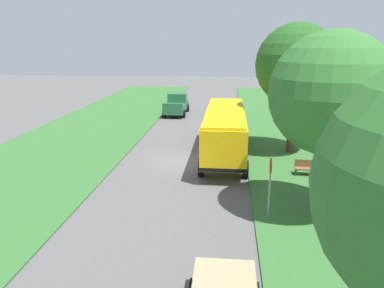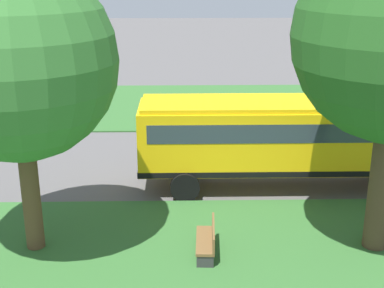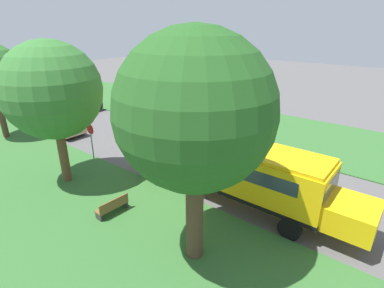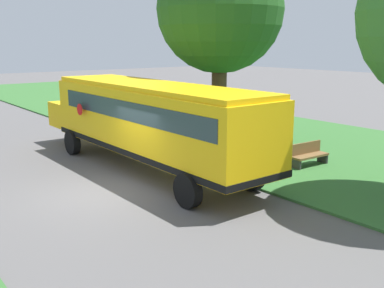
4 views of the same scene
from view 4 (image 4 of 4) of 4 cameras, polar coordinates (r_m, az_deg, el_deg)
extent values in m
plane|color=#565454|center=(14.21, -11.26, -6.14)|extent=(120.00, 120.00, 0.00)
cube|color=#33662D|center=(20.50, 14.47, -0.36)|extent=(12.00, 80.00, 0.08)
cube|color=yellow|center=(15.90, -5.04, 3.13)|extent=(2.50, 10.50, 2.20)
cube|color=yellow|center=(21.39, -14.12, 3.76)|extent=(2.20, 1.90, 1.10)
cube|color=yellow|center=(15.74, -5.12, 7.36)|extent=(2.35, 10.29, 0.16)
cube|color=black|center=(16.09, -4.97, -0.32)|extent=(2.54, 10.54, 0.20)
cube|color=#2D3842|center=(15.58, -4.47, 4.66)|extent=(2.53, 9.24, 0.64)
cube|color=#2D3842|center=(20.36, -13.12, 6.25)|extent=(2.25, 0.12, 0.80)
cylinder|color=red|center=(17.72, -14.08, 4.27)|extent=(0.03, 0.44, 0.44)
cylinder|color=black|center=(19.25, -14.94, 0.18)|extent=(0.30, 1.00, 1.00)
cylinder|color=black|center=(20.32, -8.47, 1.12)|extent=(0.30, 1.00, 1.00)
cylinder|color=black|center=(12.61, -0.54, -5.94)|extent=(0.30, 1.00, 1.00)
cylinder|color=black|center=(14.20, 7.51, -3.90)|extent=(0.30, 1.00, 1.00)
cylinder|color=#4C3826|center=(19.93, 3.43, 5.26)|extent=(0.66, 0.66, 3.91)
sphere|color=#23561E|center=(19.82, 3.59, 16.74)|extent=(5.40, 5.40, 5.40)
sphere|color=#23561E|center=(19.70, 2.22, 17.61)|extent=(3.00, 3.00, 3.00)
cube|color=brown|center=(17.19, 14.73, -1.46)|extent=(1.62, 0.58, 0.08)
cube|color=brown|center=(17.27, 14.22, -0.51)|extent=(1.60, 0.14, 0.44)
cube|color=#333333|center=(16.70, 13.04, -2.57)|extent=(0.10, 0.45, 0.45)
cube|color=#333333|center=(17.81, 16.23, -1.81)|extent=(0.10, 0.45, 0.45)
camera|label=1|loc=(14.01, 104.71, 8.84)|focal=35.00mm
camera|label=2|loc=(28.18, 33.92, 17.06)|focal=50.00mm
camera|label=3|loc=(29.35, 7.30, 20.51)|focal=28.00mm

